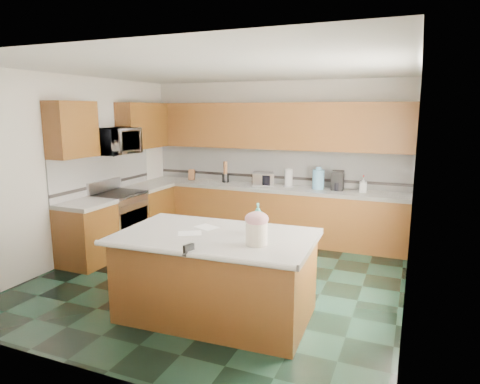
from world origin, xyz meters
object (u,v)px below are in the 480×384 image
at_px(island_base, 216,278).
at_px(soap_bottle_island, 258,219).
at_px(treat_jar, 257,233).
at_px(toaster_oven, 263,179).
at_px(knife_block, 192,175).
at_px(island_top, 216,237).
at_px(coffee_maker, 338,181).

bearing_deg(island_base, soap_bottle_island, 17.54).
distance_m(treat_jar, toaster_oven, 3.35).
relative_size(treat_jar, knife_block, 1.12).
relative_size(island_base, island_top, 0.95).
bearing_deg(knife_block, toaster_oven, -16.54).
bearing_deg(island_base, treat_jar, -20.75).
xyz_separation_m(island_top, treat_jar, (0.52, -0.17, 0.14)).
relative_size(treat_jar, soap_bottle_island, 0.66).
distance_m(island_top, coffee_maker, 3.13).
height_order(knife_block, toaster_oven, toaster_oven).
bearing_deg(soap_bottle_island, toaster_oven, 90.15).
relative_size(knife_block, coffee_maker, 0.63).
distance_m(treat_jar, soap_bottle_island, 0.34).
height_order(treat_jar, coffee_maker, coffee_maker).
bearing_deg(treat_jar, toaster_oven, 95.79).
distance_m(treat_jar, coffee_maker, 3.22).
xyz_separation_m(island_top, toaster_oven, (-0.54, 3.01, 0.14)).
relative_size(treat_jar, coffee_maker, 0.70).
xyz_separation_m(knife_block, coffee_maker, (2.69, 0.03, 0.06)).
distance_m(island_base, coffee_maker, 3.19).
xyz_separation_m(island_base, toaster_oven, (-0.54, 3.01, 0.60)).
xyz_separation_m(treat_jar, toaster_oven, (-1.06, 3.18, -0.00)).
height_order(soap_bottle_island, toaster_oven, soap_bottle_island).
bearing_deg(coffee_maker, soap_bottle_island, -97.77).
height_order(knife_block, coffee_maker, coffee_maker).
bearing_deg(knife_block, island_top, -73.61).
height_order(island_base, treat_jar, treat_jar).
distance_m(treat_jar, knife_block, 4.03).
distance_m(soap_bottle_island, knife_block, 3.71).
distance_m(island_base, treat_jar, 0.81).
relative_size(island_top, treat_jar, 9.30).
height_order(island_base, soap_bottle_island, soap_bottle_island).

